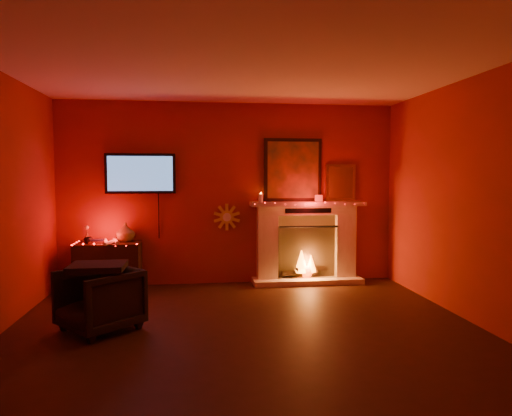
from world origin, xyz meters
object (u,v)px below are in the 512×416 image
Objects in this scene: fireplace at (306,235)px; tv at (141,174)px; console_table at (109,264)px; sunburst_clock at (227,217)px; armchair at (99,300)px.

fireplace is 1.76× the size of tv.
sunburst_clock is at bearing 7.35° from console_table.
armchair is at bearing -144.87° from fireplace.
tv reaches higher than armchair.
sunburst_clock reaches higher than armchair.
console_table reaches higher than armchair.
sunburst_clock is 1.81m from console_table.
tv is 1.41m from sunburst_clock.
tv is at bearing -178.76° from sunburst_clock.
console_table is 1.32× the size of armchair.
armchair is at bearing -126.74° from sunburst_clock.
tv is 1.35m from console_table.
fireplace is at bearing 83.10° from armchair.
fireplace is 3.03× the size of armchair.
tv reaches higher than sunburst_clock.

